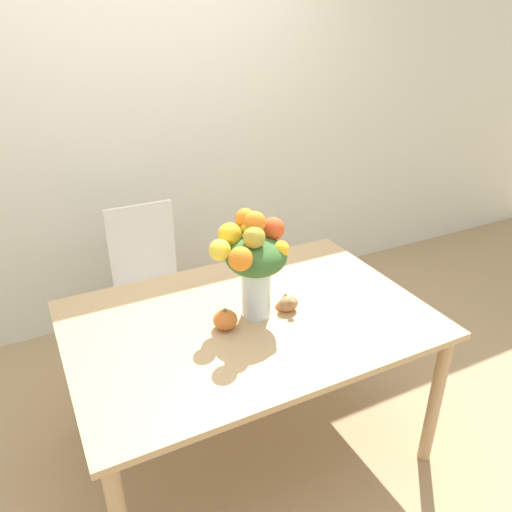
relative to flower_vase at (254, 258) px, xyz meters
The scene contains 7 objects.
ground_plane 1.04m from the flower_vase, 167.36° to the right, with size 12.00×12.00×0.00m, color tan.
wall_back 1.50m from the flower_vase, 91.11° to the left, with size 8.00×0.06×2.70m.
dining_table 0.36m from the flower_vase, 167.36° to the right, with size 1.57×1.07×0.76m.
flower_vase is the anchor object (origin of this frame).
pumpkin 0.29m from the flower_vase, 166.08° to the right, with size 0.10×0.10×0.10m.
turkey_figurine 0.29m from the flower_vase, ahead, with size 0.09×0.13×0.08m.
dining_chair_near_window 1.08m from the flower_vase, 104.35° to the left, with size 0.42×0.42×0.97m.
Camera 1 is at (-0.81, -1.67, 2.00)m, focal length 35.00 mm.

